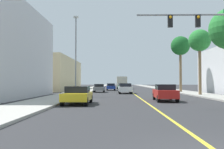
{
  "coord_description": "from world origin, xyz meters",
  "views": [
    {
      "loc": [
        -2.47,
        -5.73,
        1.73
      ],
      "look_at": [
        -2.87,
        15.44,
        2.35
      ],
      "focal_mm": 39.41,
      "sensor_mm": 36.0,
      "label": 1
    }
  ],
  "objects_px": {
    "traffic_signal_mast": "(221,35)",
    "car_red": "(165,92)",
    "car_yellow": "(78,95)",
    "car_gray": "(99,88)",
    "car_green": "(123,87)",
    "street_lamp": "(76,52)",
    "palm_mid": "(200,41)",
    "car_blue": "(111,87)",
    "delivery_truck": "(122,82)",
    "car_white": "(125,88)",
    "palm_far": "(180,47)"
  },
  "relations": [
    {
      "from": "palm_mid",
      "to": "delivery_truck",
      "type": "xyz_separation_m",
      "value": [
        -9.07,
        30.27,
        -5.14
      ]
    },
    {
      "from": "palm_mid",
      "to": "car_gray",
      "type": "bearing_deg",
      "value": 142.9
    },
    {
      "from": "car_blue",
      "to": "car_green",
      "type": "xyz_separation_m",
      "value": [
        2.3,
        -4.86,
        0.05
      ]
    },
    {
      "from": "traffic_signal_mast",
      "to": "car_green",
      "type": "distance_m",
      "value": 28.37
    },
    {
      "from": "car_blue",
      "to": "traffic_signal_mast",
      "type": "bearing_deg",
      "value": -78.16
    },
    {
      "from": "car_red",
      "to": "car_yellow",
      "type": "bearing_deg",
      "value": -154.36
    },
    {
      "from": "car_green",
      "to": "delivery_truck",
      "type": "relative_size",
      "value": 0.55
    },
    {
      "from": "traffic_signal_mast",
      "to": "palm_mid",
      "type": "distance_m",
      "value": 14.0
    },
    {
      "from": "car_white",
      "to": "delivery_truck",
      "type": "relative_size",
      "value": 0.57
    },
    {
      "from": "traffic_signal_mast",
      "to": "car_green",
      "type": "xyz_separation_m",
      "value": [
        -6.09,
        27.39,
        -4.2
      ]
    },
    {
      "from": "car_white",
      "to": "car_gray",
      "type": "relative_size",
      "value": 1.15
    },
    {
      "from": "street_lamp",
      "to": "traffic_signal_mast",
      "type": "bearing_deg",
      "value": -43.44
    },
    {
      "from": "palm_far",
      "to": "delivery_truck",
      "type": "height_order",
      "value": "palm_far"
    },
    {
      "from": "palm_far",
      "to": "car_green",
      "type": "height_order",
      "value": "palm_far"
    },
    {
      "from": "car_blue",
      "to": "street_lamp",
      "type": "bearing_deg",
      "value": -102.49
    },
    {
      "from": "palm_mid",
      "to": "car_blue",
      "type": "relative_size",
      "value": 1.93
    },
    {
      "from": "car_green",
      "to": "car_gray",
      "type": "relative_size",
      "value": 1.11
    },
    {
      "from": "traffic_signal_mast",
      "to": "car_red",
      "type": "height_order",
      "value": "traffic_signal_mast"
    },
    {
      "from": "street_lamp",
      "to": "car_green",
      "type": "xyz_separation_m",
      "value": [
        5.89,
        16.04,
        -4.43
      ]
    },
    {
      "from": "palm_mid",
      "to": "car_gray",
      "type": "relative_size",
      "value": 2.07
    },
    {
      "from": "street_lamp",
      "to": "car_gray",
      "type": "distance_m",
      "value": 13.11
    },
    {
      "from": "car_red",
      "to": "delivery_truck",
      "type": "bearing_deg",
      "value": 96.76
    },
    {
      "from": "car_blue",
      "to": "car_gray",
      "type": "distance_m",
      "value": 8.89
    },
    {
      "from": "palm_mid",
      "to": "car_blue",
      "type": "distance_m",
      "value": 22.75
    },
    {
      "from": "palm_mid",
      "to": "car_gray",
      "type": "distance_m",
      "value": 17.6
    },
    {
      "from": "traffic_signal_mast",
      "to": "palm_far",
      "type": "distance_m",
      "value": 22.45
    },
    {
      "from": "palm_mid",
      "to": "car_white",
      "type": "xyz_separation_m",
      "value": [
        -9.07,
        5.66,
        -5.95
      ]
    },
    {
      "from": "car_white",
      "to": "delivery_truck",
      "type": "xyz_separation_m",
      "value": [
        -0.01,
        24.62,
        0.81
      ]
    },
    {
      "from": "car_white",
      "to": "delivery_truck",
      "type": "height_order",
      "value": "delivery_truck"
    },
    {
      "from": "car_white",
      "to": "car_yellow",
      "type": "relative_size",
      "value": 1.09
    },
    {
      "from": "car_yellow",
      "to": "car_green",
      "type": "xyz_separation_m",
      "value": [
        4.14,
        25.51,
        0.06
      ]
    },
    {
      "from": "car_gray",
      "to": "delivery_truck",
      "type": "height_order",
      "value": "delivery_truck"
    },
    {
      "from": "traffic_signal_mast",
      "to": "palm_far",
      "type": "xyz_separation_m",
      "value": [
        2.93,
        22.13,
        2.34
      ]
    },
    {
      "from": "palm_mid",
      "to": "car_yellow",
      "type": "xyz_separation_m",
      "value": [
        -13.31,
        -11.66,
        -6.02
      ]
    },
    {
      "from": "street_lamp",
      "to": "car_green",
      "type": "distance_m",
      "value": 17.65
    },
    {
      "from": "palm_mid",
      "to": "car_white",
      "type": "bearing_deg",
      "value": 148.04
    },
    {
      "from": "car_yellow",
      "to": "car_white",
      "type": "bearing_deg",
      "value": -103.84
    },
    {
      "from": "street_lamp",
      "to": "car_yellow",
      "type": "height_order",
      "value": "street_lamp"
    },
    {
      "from": "car_green",
      "to": "delivery_truck",
      "type": "bearing_deg",
      "value": 88.69
    },
    {
      "from": "traffic_signal_mast",
      "to": "car_blue",
      "type": "relative_size",
      "value": 1.98
    },
    {
      "from": "palm_mid",
      "to": "car_red",
      "type": "relative_size",
      "value": 1.87
    },
    {
      "from": "car_yellow",
      "to": "car_gray",
      "type": "distance_m",
      "value": 21.64
    },
    {
      "from": "street_lamp",
      "to": "car_yellow",
      "type": "distance_m",
      "value": 10.62
    },
    {
      "from": "street_lamp",
      "to": "palm_far",
      "type": "distance_m",
      "value": 18.52
    },
    {
      "from": "traffic_signal_mast",
      "to": "street_lamp",
      "type": "distance_m",
      "value": 16.5
    },
    {
      "from": "traffic_signal_mast",
      "to": "palm_far",
      "type": "relative_size",
      "value": 0.94
    },
    {
      "from": "car_gray",
      "to": "car_white",
      "type": "bearing_deg",
      "value": 132.38
    },
    {
      "from": "palm_mid",
      "to": "car_gray",
      "type": "height_order",
      "value": "palm_mid"
    },
    {
      "from": "car_yellow",
      "to": "palm_far",
      "type": "bearing_deg",
      "value": -123.09
    },
    {
      "from": "traffic_signal_mast",
      "to": "car_red",
      "type": "relative_size",
      "value": 1.92
    }
  ]
}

